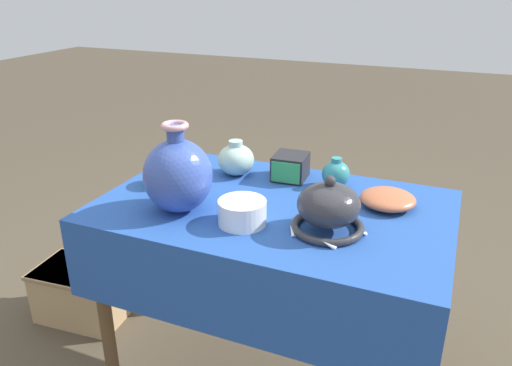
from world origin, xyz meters
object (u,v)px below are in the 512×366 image
object	(u,v)px
vase_dome_bell	(328,209)
wooden_crate	(82,291)
vase_tall_bulbous	(178,175)
pot_squat_ochre	(159,178)
pot_squat_porcelain	(242,212)
jar_round_celadon	(236,159)
mosaic_tile_box	(290,167)
bowl_shallow_terracotta	(388,199)
jar_round_teal	(336,174)

from	to	relation	value
vase_dome_bell	wooden_crate	world-z (taller)	vase_dome_bell
vase_tall_bulbous	pot_squat_ochre	size ratio (longest dim) A/B	2.64
pot_squat_porcelain	wooden_crate	size ratio (longest dim) A/B	0.35
jar_round_celadon	wooden_crate	world-z (taller)	jar_round_celadon
mosaic_tile_box	jar_round_celadon	size ratio (longest dim) A/B	1.02
jar_round_celadon	bowl_shallow_terracotta	size ratio (longest dim) A/B	0.76
pot_squat_porcelain	jar_round_celadon	bearing A→B (deg)	117.62
mosaic_tile_box	pot_squat_ochre	xyz separation A→B (m)	(-0.38, -0.23, -0.02)
wooden_crate	jar_round_celadon	bearing A→B (deg)	6.85
vase_tall_bulbous	wooden_crate	xyz separation A→B (m)	(-0.63, 0.19, -0.70)
bowl_shallow_terracotta	pot_squat_ochre	bearing A→B (deg)	-170.13
jar_round_celadon	bowl_shallow_terracotta	bearing A→B (deg)	-6.51
vase_tall_bulbous	bowl_shallow_terracotta	distance (m)	0.64
pot_squat_ochre	vase_tall_bulbous	bearing A→B (deg)	-40.57
vase_dome_bell	jar_round_celadon	distance (m)	0.50
mosaic_tile_box	bowl_shallow_terracotta	xyz separation A→B (m)	(0.35, -0.10, -0.02)
jar_round_celadon	pot_squat_porcelain	size ratio (longest dim) A/B	0.93
jar_round_celadon	vase_dome_bell	bearing A→B (deg)	-34.61
pot_squat_porcelain	wooden_crate	distance (m)	1.07
bowl_shallow_terracotta	wooden_crate	size ratio (longest dim) A/B	0.43
jar_round_celadon	jar_round_teal	distance (m)	0.35
jar_round_teal	wooden_crate	world-z (taller)	jar_round_teal
vase_tall_bulbous	pot_squat_porcelain	size ratio (longest dim) A/B	1.97
jar_round_celadon	jar_round_teal	xyz separation A→B (m)	(0.35, 0.03, -0.01)
pot_squat_porcelain	wooden_crate	xyz separation A→B (m)	(-0.84, 0.20, -0.62)
jar_round_celadon	pot_squat_porcelain	world-z (taller)	jar_round_celadon
vase_dome_bell	jar_round_teal	xyz separation A→B (m)	(-0.06, 0.31, -0.02)
vase_dome_bell	pot_squat_porcelain	world-z (taller)	vase_dome_bell
mosaic_tile_box	pot_squat_porcelain	bearing A→B (deg)	-95.52
vase_tall_bulbous	vase_dome_bell	bearing A→B (deg)	5.79
jar_round_celadon	jar_round_teal	bearing A→B (deg)	4.32
mosaic_tile_box	pot_squat_ochre	size ratio (longest dim) A/B	1.28
jar_round_teal	pot_squat_porcelain	world-z (taller)	jar_round_teal
mosaic_tile_box	vase_dome_bell	bearing A→B (deg)	-59.11
jar_round_celadon	wooden_crate	bearing A→B (deg)	-168.55
jar_round_celadon	pot_squat_ochre	bearing A→B (deg)	-136.04
vase_tall_bulbous	wooden_crate	distance (m)	0.97
bowl_shallow_terracotta	pot_squat_porcelain	world-z (taller)	pot_squat_porcelain
jar_round_teal	pot_squat_porcelain	distance (m)	0.40
mosaic_tile_box	wooden_crate	xyz separation A→B (m)	(-0.86, -0.17, -0.63)
vase_tall_bulbous	pot_squat_porcelain	bearing A→B (deg)	-2.64
pot_squat_porcelain	pot_squat_ochre	xyz separation A→B (m)	(-0.37, 0.15, -0.01)
mosaic_tile_box	pot_squat_porcelain	size ratio (longest dim) A/B	0.95
vase_dome_bell	pot_squat_ochre	size ratio (longest dim) A/B	2.12
bowl_shallow_terracotta	wooden_crate	bearing A→B (deg)	-176.48
vase_dome_bell	pot_squat_porcelain	size ratio (longest dim) A/B	1.59
mosaic_tile_box	wooden_crate	distance (m)	1.08
pot_squat_porcelain	bowl_shallow_terracotta	bearing A→B (deg)	37.46
vase_dome_bell	jar_round_teal	distance (m)	0.31
vase_dome_bell	jar_round_teal	bearing A→B (deg)	100.60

